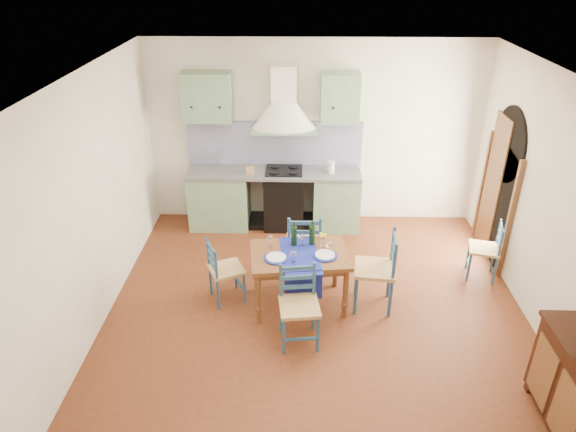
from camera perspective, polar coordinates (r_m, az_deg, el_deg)
name	(u,v)px	position (r m, az deg, el deg)	size (l,w,h in m)	color
floor	(316,312)	(6.30, 3.13, -10.64)	(5.00, 5.00, 0.00)	#4E1F10
back_wall	(283,160)	(7.78, -0.57, 6.20)	(5.00, 0.96, 2.80)	silver
right_wall	(541,205)	(6.42, 26.26, 1.07)	(0.26, 5.00, 2.80)	silver
left_wall	(90,207)	(5.99, -21.16, 0.96)	(0.04, 5.00, 2.80)	silver
ceiling	(324,78)	(5.06, 3.97, 15.07)	(5.00, 5.00, 0.01)	white
dining_table	(300,259)	(6.07, 1.34, -4.84)	(1.22, 0.94, 1.04)	brown
chair_near	(299,305)	(5.64, 1.22, -9.87)	(0.47, 0.47, 0.91)	navy
chair_far	(304,245)	(6.62, 1.81, -3.20)	(0.46, 0.46, 0.98)	navy
chair_left	(224,270)	(6.31, -7.12, -6.01)	(0.51, 0.51, 0.83)	navy
chair_right	(378,270)	(6.20, 9.92, -5.89)	(0.52, 0.52, 1.00)	navy
chair_spare	(486,250)	(7.17, 21.16, -3.49)	(0.45, 0.45, 0.80)	navy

